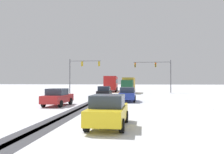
{
  "coord_description": "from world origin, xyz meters",
  "views": [
    {
      "loc": [
        2.79,
        -5.12,
        2.31
      ],
      "look_at": [
        0.0,
        20.6,
        2.8
      ],
      "focal_mm": 35.55,
      "sensor_mm": 36.0,
      "label": 1
    }
  ],
  "objects": [
    {
      "name": "box_truck_delivery",
      "position": [
        1.34,
        38.12,
        1.63
      ],
      "size": [
        2.56,
        7.49,
        3.02
      ],
      "color": "#194C2D",
      "rests_on": "ground"
    },
    {
      "name": "wheel_track_left_lane",
      "position": [
        -2.18,
        14.72,
        0.0
      ],
      "size": [
        0.9,
        32.38,
        0.01
      ],
      "primitive_type": "cube",
      "color": "#424247",
      "rests_on": "ground"
    },
    {
      "name": "bus_oncoming",
      "position": [
        -2.77,
        44.69,
        1.99
      ],
      "size": [
        3.06,
        11.11,
        3.38
      ],
      "color": "#B21E1E",
      "rests_on": "ground"
    },
    {
      "name": "traffic_signal_far_left",
      "position": [
        -7.56,
        35.49,
        4.64
      ],
      "size": [
        5.94,
        0.45,
        6.5
      ],
      "color": "#56565B",
      "rests_on": "ground"
    },
    {
      "name": "traffic_signal_far_right",
      "position": [
        6.99,
        39.45,
        4.7
      ],
      "size": [
        7.43,
        0.42,
        6.5
      ],
      "color": "#56565B",
      "rests_on": "ground"
    },
    {
      "name": "car_blue_second",
      "position": [
        1.82,
        20.14,
        0.82
      ],
      "size": [
        1.89,
        4.13,
        1.62
      ],
      "color": "#233899",
      "rests_on": "ground"
    },
    {
      "name": "car_yellow_cab_fourth",
      "position": [
        1.38,
        6.06,
        0.82
      ],
      "size": [
        1.93,
        4.15,
        1.62
      ],
      "color": "yellow",
      "rests_on": "ground"
    },
    {
      "name": "wheel_track_right_lane",
      "position": [
        -1.6,
        14.72,
        0.0
      ],
      "size": [
        0.99,
        32.38,
        0.01
      ],
      "primitive_type": "cube",
      "color": "#424247",
      "rests_on": "ground"
    },
    {
      "name": "car_black_lead",
      "position": [
        -1.53,
        24.88,
        0.82
      ],
      "size": [
        1.95,
        4.16,
        1.62
      ],
      "color": "black",
      "rests_on": "ground"
    },
    {
      "name": "car_red_third",
      "position": [
        -4.56,
        15.09,
        0.82
      ],
      "size": [
        2.0,
        4.18,
        1.62
      ],
      "color": "red",
      "rests_on": "ground"
    }
  ]
}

